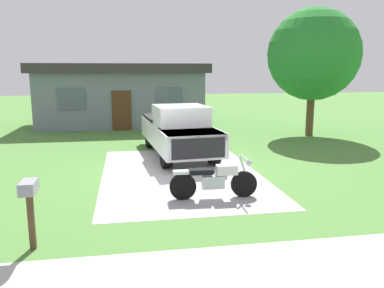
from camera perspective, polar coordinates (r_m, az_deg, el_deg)
The scene contains 8 objects.
ground_plane at distance 12.00m, azimuth -1.67°, elevation -4.40°, with size 80.00×80.00×0.00m, color #4C7D37.
driveway_pad at distance 12.00m, azimuth -1.67°, elevation -4.39°, with size 4.78×7.35×0.01m, color #A8A8A8.
sidewalk_strip at distance 6.51m, azimuth 6.11°, elevation -18.19°, with size 36.00×1.80×0.01m, color #B1B1AC.
motorcycle at distance 9.66m, azimuth 3.33°, elevation -5.30°, with size 2.21×0.70×1.09m.
pickup_truck at distance 14.50m, azimuth -2.09°, elevation 2.11°, with size 2.50×5.77×1.90m.
mailbox at distance 7.39m, azimuth -22.90°, elevation -7.17°, with size 0.26×0.48×1.26m.
shade_tree at distance 19.61m, azimuth 17.50°, elevation 12.47°, with size 4.34×4.34×6.05m.
neighbor_house at distance 23.19m, azimuth -10.35°, elevation 7.31°, with size 9.60×5.60×3.50m.
Camera 1 is at (-1.60, -11.47, 3.16)m, focal length 36.11 mm.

